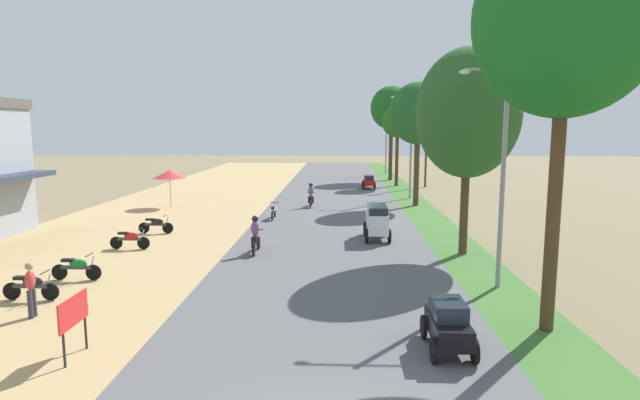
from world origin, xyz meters
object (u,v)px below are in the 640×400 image
at_px(parked_motorbike_third, 130,238).
at_px(street_signboard, 74,315).
at_px(parked_motorbike_second, 77,266).
at_px(median_tree_fourth, 398,123).
at_px(parked_motorbike_fourth, 156,224).
at_px(car_sedan_red, 369,181).
at_px(streetlamp_near, 504,161).
at_px(streetlamp_mid, 411,139).
at_px(streetlamp_far, 386,138).
at_px(vendor_umbrella, 170,174).
at_px(car_van_white, 377,220).
at_px(motorbike_foreground_rider, 256,235).
at_px(median_tree_nearest, 566,19).
at_px(median_tree_fifth, 391,108).
at_px(median_tree_second, 468,113).
at_px(motorbike_ahead_third, 311,196).
at_px(motorbike_ahead_second, 274,211).
at_px(pedestrian_on_shoulder, 31,287).
at_px(utility_pole_near, 426,140).
at_px(parked_motorbike_nearest, 31,285).
at_px(median_tree_third, 418,114).

distance_m(parked_motorbike_third, street_signboard, 11.23).
distance_m(parked_motorbike_second, street_signboard, 6.88).
bearing_deg(median_tree_fourth, parked_motorbike_fourth, -123.72).
xyz_separation_m(parked_motorbike_fourth, car_sedan_red, (12.00, 19.56, 0.19)).
bearing_deg(streetlamp_near, median_tree_fourth, 90.20).
xyz_separation_m(streetlamp_mid, streetlamp_far, (-0.00, 20.74, -0.38)).
height_order(vendor_umbrella, streetlamp_mid, streetlamp_mid).
distance_m(car_van_white, motorbike_foreground_rider, 6.18).
xyz_separation_m(parked_motorbike_second, street_signboard, (3.12, -6.11, 0.55)).
bearing_deg(parked_motorbike_third, median_tree_nearest, -30.03).
bearing_deg(parked_motorbike_fourth, motorbike_foreground_rider, -34.76).
height_order(median_tree_fifth, streetlamp_mid, median_tree_fifth).
height_order(median_tree_second, streetlamp_near, median_tree_second).
bearing_deg(parked_motorbike_third, streetlamp_near, -18.45).
distance_m(median_tree_fourth, motorbike_ahead_third, 15.77).
height_order(street_signboard, car_sedan_red, street_signboard).
distance_m(median_tree_second, motorbike_ahead_second, 13.37).
bearing_deg(median_tree_second, car_sedan_red, 96.66).
xyz_separation_m(parked_motorbike_second, car_van_white, (11.17, 7.04, 0.47)).
bearing_deg(streetlamp_mid, median_tree_fifth, 90.63).
bearing_deg(street_signboard, pedestrian_on_shoulder, 135.77).
xyz_separation_m(pedestrian_on_shoulder, streetlamp_near, (14.22, 3.36, 3.39)).
relative_size(vendor_umbrella, streetlamp_mid, 0.32).
bearing_deg(median_tree_nearest, street_signboard, -169.72).
height_order(car_van_white, motorbike_foreground_rider, car_van_white).
distance_m(parked_motorbike_third, utility_pole_near, 30.57).
height_order(parked_motorbike_nearest, parked_motorbike_fourth, same).
distance_m(parked_motorbike_nearest, car_van_white, 14.75).
height_order(pedestrian_on_shoulder, median_tree_third, median_tree_third).
xyz_separation_m(vendor_umbrella, streetlamp_near, (16.94, -17.09, 2.04)).
relative_size(streetlamp_near, utility_pole_near, 0.89).
relative_size(median_tree_fourth, utility_pole_near, 0.88).
distance_m(median_tree_second, car_van_white, 6.67).
relative_size(median_tree_fourth, car_sedan_red, 3.23).
bearing_deg(median_tree_fourth, parked_motorbike_third, -119.93).
height_order(vendor_umbrella, median_tree_nearest, median_tree_nearest).
bearing_deg(streetlamp_mid, parked_motorbike_third, -130.82).
relative_size(parked_motorbike_third, median_tree_second, 0.21).
bearing_deg(motorbike_ahead_second, median_tree_second, -40.97).
bearing_deg(median_tree_second, parked_motorbike_fourth, 165.84).
distance_m(median_tree_fourth, streetlamp_mid, 8.47).
bearing_deg(parked_motorbike_fourth, parked_motorbike_second, -89.74).
distance_m(parked_motorbike_nearest, vendor_umbrella, 19.17).
bearing_deg(median_tree_nearest, streetlamp_mid, 90.39).
xyz_separation_m(streetlamp_near, motorbike_ahead_second, (-9.30, 12.63, -3.78)).
bearing_deg(streetlamp_mid, car_van_white, -103.74).
bearing_deg(median_tree_third, streetlamp_mid, 88.68).
relative_size(median_tree_fourth, median_tree_fifth, 0.76).
distance_m(parked_motorbike_fourth, median_tree_fourth, 27.02).
bearing_deg(median_tree_nearest, parked_motorbike_fourth, 141.18).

